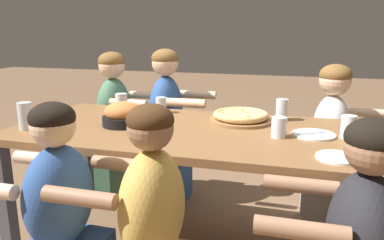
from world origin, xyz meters
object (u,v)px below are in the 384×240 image
(drinking_glass_a, at_px, (122,104))
(diner_far_midleft, at_px, (167,133))
(drinking_glass_c, at_px, (348,128))
(diner_near_midleft, at_px, (62,234))
(diner_far_right, at_px, (329,151))
(drinking_glass_e, at_px, (279,129))
(diner_far_left, at_px, (116,131))
(empty_plate_a, at_px, (337,157))
(empty_plate_b, at_px, (314,135))
(skillet_bowl, at_px, (123,115))
(drinking_glass_b, at_px, (282,111))
(pizza_board_main, at_px, (241,117))
(drinking_glass_d, at_px, (161,106))
(drinking_glass_f, at_px, (25,117))

(drinking_glass_a, relative_size, diner_far_midleft, 0.11)
(drinking_glass_c, relative_size, diner_near_midleft, 0.11)
(drinking_glass_c, bearing_deg, diner_far_right, 91.76)
(drinking_glass_e, xyz_separation_m, diner_far_left, (-1.29, 0.72, -0.30))
(empty_plate_a, relative_size, empty_plate_b, 0.83)
(skillet_bowl, relative_size, drinking_glass_b, 2.62)
(pizza_board_main, xyz_separation_m, diner_near_midleft, (-0.62, -0.92, -0.35))
(drinking_glass_d, distance_m, diner_near_midleft, 1.07)
(diner_far_right, bearing_deg, drinking_glass_e, -23.91)
(empty_plate_a, xyz_separation_m, diner_far_midleft, (-1.12, 0.98, -0.25))
(pizza_board_main, height_order, diner_far_left, diner_far_left)
(drinking_glass_c, bearing_deg, skillet_bowl, -176.32)
(diner_near_midleft, bearing_deg, empty_plate_a, -71.11)
(drinking_glass_d, height_order, diner_far_midleft, diner_far_midleft)
(empty_plate_a, relative_size, drinking_glass_a, 1.40)
(skillet_bowl, distance_m, empty_plate_b, 1.04)
(drinking_glass_e, xyz_separation_m, diner_far_right, (0.32, 0.72, -0.32))
(drinking_glass_d, bearing_deg, drinking_glass_c, -14.27)
(drinking_glass_b, distance_m, diner_near_midleft, 1.38)
(empty_plate_b, xyz_separation_m, diner_far_right, (0.14, 0.64, -0.28))
(diner_far_right, bearing_deg, drinking_glass_c, 1.76)
(skillet_bowl, relative_size, diner_far_midleft, 0.29)
(skillet_bowl, xyz_separation_m, diner_far_midleft, (0.01, 0.71, -0.30))
(diner_far_right, bearing_deg, drinking_glass_b, -42.98)
(drinking_glass_a, height_order, diner_far_midleft, diner_far_midleft)
(skillet_bowl, xyz_separation_m, drinking_glass_c, (1.20, 0.08, -0.01))
(diner_far_left, bearing_deg, diner_near_midleft, 17.76)
(drinking_glass_c, distance_m, drinking_glass_e, 0.35)
(drinking_glass_e, height_order, diner_far_left, diner_far_left)
(drinking_glass_b, distance_m, drinking_glass_c, 0.45)
(diner_far_right, bearing_deg, diner_far_left, -90.00)
(drinking_glass_d, bearing_deg, diner_near_midleft, -94.92)
(skillet_bowl, height_order, drinking_glass_d, skillet_bowl)
(drinking_glass_c, height_order, diner_near_midleft, diner_near_midleft)
(skillet_bowl, distance_m, diner_far_left, 0.89)
(drinking_glass_c, height_order, diner_far_left, diner_far_left)
(drinking_glass_b, relative_size, diner_far_right, 0.12)
(skillet_bowl, xyz_separation_m, drinking_glass_a, (-0.15, 0.28, -0.00))
(skillet_bowl, height_order, drinking_glass_f, drinking_glass_f)
(diner_far_left, distance_m, diner_far_midleft, 0.43)
(skillet_bowl, distance_m, drinking_glass_d, 0.37)
(empty_plate_a, height_order, drinking_glass_a, drinking_glass_a)
(pizza_board_main, bearing_deg, drinking_glass_f, -156.17)
(drinking_glass_f, relative_size, diner_near_midleft, 0.14)
(drinking_glass_e, bearing_deg, drinking_glass_a, 164.30)
(empty_plate_b, height_order, diner_near_midleft, diner_near_midleft)
(empty_plate_a, bearing_deg, empty_plate_b, 104.21)
(drinking_glass_b, xyz_separation_m, diner_far_midleft, (-0.86, 0.34, -0.30))
(skillet_bowl, bearing_deg, diner_far_left, 120.88)
(skillet_bowl, bearing_deg, drinking_glass_e, -0.21)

